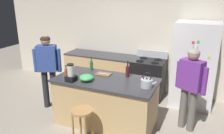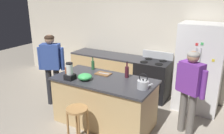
# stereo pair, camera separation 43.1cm
# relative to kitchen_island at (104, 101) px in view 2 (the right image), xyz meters

# --- Properties ---
(ground_plane) EXTENTS (14.00, 14.00, 0.00)m
(ground_plane) POSITION_rel_kitchen_island_xyz_m (0.00, 0.00, -0.46)
(ground_plane) COLOR #9E9384
(back_wall) EXTENTS (8.00, 0.10, 2.70)m
(back_wall) POSITION_rel_kitchen_island_xyz_m (0.00, 1.95, 0.89)
(back_wall) COLOR beige
(back_wall) RESTS_ON ground_plane
(kitchen_island) EXTENTS (1.91, 0.94, 0.92)m
(kitchen_island) POSITION_rel_kitchen_island_xyz_m (0.00, 0.00, 0.00)
(kitchen_island) COLOR tan
(kitchen_island) RESTS_ON ground_plane
(back_counter_run) EXTENTS (2.00, 0.64, 0.92)m
(back_counter_run) POSITION_rel_kitchen_island_xyz_m (-0.80, 1.55, -0.00)
(back_counter_run) COLOR tan
(back_counter_run) RESTS_ON ground_plane
(refrigerator) EXTENTS (0.90, 0.73, 1.88)m
(refrigerator) POSITION_rel_kitchen_island_xyz_m (1.44, 1.50, 0.48)
(refrigerator) COLOR silver
(refrigerator) RESTS_ON ground_plane
(stove_range) EXTENTS (0.76, 0.65, 1.10)m
(stove_range) POSITION_rel_kitchen_island_xyz_m (0.42, 1.52, 0.01)
(stove_range) COLOR black
(stove_range) RESTS_ON ground_plane
(person_by_island_left) EXTENTS (0.58, 0.36, 1.61)m
(person_by_island_left) POSITION_rel_kitchen_island_xyz_m (-1.42, 0.12, 0.51)
(person_by_island_left) COLOR #26262B
(person_by_island_left) RESTS_ON ground_plane
(person_by_sink_right) EXTENTS (0.58, 0.36, 1.55)m
(person_by_sink_right) POSITION_rel_kitchen_island_xyz_m (1.47, 0.44, 0.47)
(person_by_sink_right) COLOR #66605B
(person_by_sink_right) RESTS_ON ground_plane
(bar_stool) EXTENTS (0.36, 0.36, 0.65)m
(bar_stool) POSITION_rel_kitchen_island_xyz_m (-0.07, -0.75, 0.04)
(bar_stool) COLOR #B7844C
(bar_stool) RESTS_ON ground_plane
(blender_appliance) EXTENTS (0.17, 0.17, 0.32)m
(blender_appliance) POSITION_rel_kitchen_island_xyz_m (-0.54, -0.33, 0.60)
(blender_appliance) COLOR black
(blender_appliance) RESTS_ON kitchen_island
(bottle_wine) EXTENTS (0.08, 0.08, 0.32)m
(bottle_wine) POSITION_rel_kitchen_island_xyz_m (0.33, 0.29, 0.58)
(bottle_wine) COLOR #471923
(bottle_wine) RESTS_ON kitchen_island
(bottle_cooking_sauce) EXTENTS (0.06, 0.06, 0.22)m
(bottle_cooking_sauce) POSITION_rel_kitchen_island_xyz_m (-0.77, -0.14, 0.54)
(bottle_cooking_sauce) COLOR #B24C26
(bottle_cooking_sauce) RESTS_ON kitchen_island
(bottle_olive_oil) EXTENTS (0.07, 0.07, 0.28)m
(bottle_olive_oil) POSITION_rel_kitchen_island_xyz_m (-0.49, 0.36, 0.56)
(bottle_olive_oil) COLOR #2D6638
(bottle_olive_oil) RESTS_ON kitchen_island
(mixing_bowl) EXTENTS (0.26, 0.26, 0.12)m
(mixing_bowl) POSITION_rel_kitchen_island_xyz_m (-0.29, -0.21, 0.52)
(mixing_bowl) COLOR #3FB259
(mixing_bowl) RESTS_ON kitchen_island
(tea_kettle) EXTENTS (0.28, 0.20, 0.27)m
(tea_kettle) POSITION_rel_kitchen_island_xyz_m (0.80, -0.05, 0.54)
(tea_kettle) COLOR #B7BABF
(tea_kettle) RESTS_ON kitchen_island
(cutting_board) EXTENTS (0.30, 0.20, 0.02)m
(cutting_board) POSITION_rel_kitchen_island_xyz_m (-0.15, 0.21, 0.47)
(cutting_board) COLOR brown
(cutting_board) RESTS_ON kitchen_island
(chef_knife) EXTENTS (0.22, 0.06, 0.01)m
(chef_knife) POSITION_rel_kitchen_island_xyz_m (-0.13, 0.21, 0.48)
(chef_knife) COLOR #B7BABF
(chef_knife) RESTS_ON cutting_board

